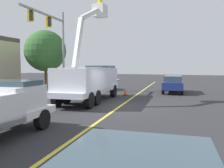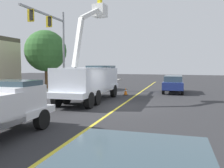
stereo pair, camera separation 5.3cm
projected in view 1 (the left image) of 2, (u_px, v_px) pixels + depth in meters
ground at (119, 107)px, 15.08m from camera, size 120.00×120.00×0.00m
sidewalk_far_side at (5, 100)px, 17.50m from camera, size 60.03×10.15×0.12m
lane_centre_stripe at (119, 107)px, 15.08m from camera, size 49.72×5.64×0.01m
utility_bucket_truck at (90, 80)px, 17.43m from camera, size 8.42×3.38×7.63m
passing_minivan at (173, 83)px, 23.09m from camera, size 4.98×2.41×1.69m
traffic_cone_mid_front at (125, 91)px, 21.15m from camera, size 0.40×0.40×0.70m
traffic_signal_mast at (54, 35)px, 22.21m from camera, size 7.00×1.00×8.21m
street_tree_right at (45, 51)px, 26.20m from camera, size 4.65×4.65×6.70m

